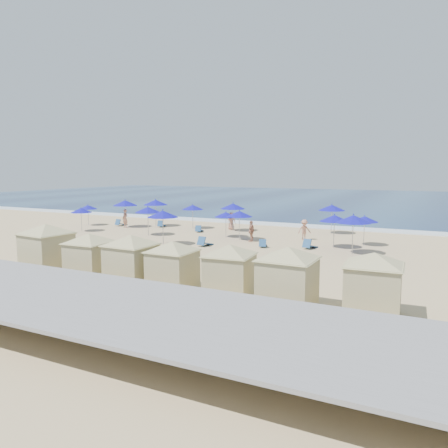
# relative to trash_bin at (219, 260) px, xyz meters

# --- Properties ---
(ground) EXTENTS (160.00, 160.00, 0.00)m
(ground) POSITION_rel_trash_bin_xyz_m (-4.30, 4.04, -0.36)
(ground) COLOR #CEB282
(ground) RESTS_ON ground
(ocean) EXTENTS (160.00, 80.00, 0.06)m
(ocean) POSITION_rel_trash_bin_xyz_m (-4.30, 59.04, -0.33)
(ocean) COLOR navy
(ocean) RESTS_ON ground
(surf_line) EXTENTS (160.00, 2.50, 0.08)m
(surf_line) POSITION_rel_trash_bin_xyz_m (-4.30, 19.54, -0.32)
(surf_line) COLOR white
(surf_line) RESTS_ON ground
(seawall) EXTENTS (160.00, 6.10, 1.22)m
(seawall) POSITION_rel_trash_bin_xyz_m (-4.30, -9.46, 0.29)
(seawall) COLOR gray
(seawall) RESTS_ON ground
(trash_bin) EXTENTS (0.74, 0.74, 0.72)m
(trash_bin) POSITION_rel_trash_bin_xyz_m (0.00, 0.00, 0.00)
(trash_bin) COLOR black
(trash_bin) RESTS_ON ground
(cabana_0) EXTENTS (4.65, 4.65, 2.93)m
(cabana_0) POSITION_rel_trash_bin_xyz_m (-7.62, -5.52, 1.32)
(cabana_0) COLOR tan
(cabana_0) RESTS_ON ground
(cabana_1) EXTENTS (4.15, 4.15, 2.60)m
(cabana_1) POSITION_rel_trash_bin_xyz_m (-4.47, -5.61, 1.13)
(cabana_1) COLOR tan
(cabana_1) RESTS_ON ground
(cabana_2) EXTENTS (4.33, 4.33, 2.72)m
(cabana_2) POSITION_rel_trash_bin_xyz_m (-1.86, -5.58, 1.19)
(cabana_2) COLOR tan
(cabana_2) RESTS_ON ground
(cabana_3) EXTENTS (4.08, 4.08, 2.56)m
(cabana_3) POSITION_rel_trash_bin_xyz_m (0.46, -5.51, 1.11)
(cabana_3) COLOR tan
(cabana_3) RESTS_ON ground
(cabana_4) EXTENTS (4.10, 4.10, 2.58)m
(cabana_4) POSITION_rel_trash_bin_xyz_m (3.23, -5.24, 1.12)
(cabana_4) COLOR tan
(cabana_4) RESTS_ON ground
(cabana_5) EXTENTS (4.46, 4.46, 2.80)m
(cabana_5) POSITION_rel_trash_bin_xyz_m (6.00, -5.64, 1.24)
(cabana_5) COLOR tan
(cabana_5) RESTS_ON ground
(cabana_6) EXTENTS (4.33, 4.33, 2.72)m
(cabana_6) POSITION_rel_trash_bin_xyz_m (9.17, -5.00, 1.20)
(cabana_6) COLOR tan
(cabana_6) RESTS_ON ground
(umbrella_0) EXTENTS (1.85, 1.85, 2.10)m
(umbrella_0) POSITION_rel_trash_bin_xyz_m (-20.17, 10.60, 1.46)
(umbrella_0) COLOR #A5A8AD
(umbrella_0) RESTS_ON ground
(umbrella_1) EXTENTS (1.92, 1.92, 2.19)m
(umbrella_1) POSITION_rel_trash_bin_xyz_m (-17.67, 7.15, 1.54)
(umbrella_1) COLOR #A5A8AD
(umbrella_1) RESTS_ON ground
(umbrella_2) EXTENTS (2.38, 2.38, 2.71)m
(umbrella_2) POSITION_rel_trash_bin_xyz_m (-15.92, 11.14, 1.99)
(umbrella_2) COLOR #A5A8AD
(umbrella_2) RESTS_ON ground
(umbrella_3) EXTENTS (2.20, 2.20, 2.51)m
(umbrella_3) POSITION_rel_trash_bin_xyz_m (-10.89, 7.94, 1.81)
(umbrella_3) COLOR #A5A8AD
(umbrella_3) RESTS_ON ground
(umbrella_4) EXTENTS (2.04, 2.04, 2.32)m
(umbrella_4) POSITION_rel_trash_bin_xyz_m (-9.67, 13.30, 1.65)
(umbrella_4) COLOR #A5A8AD
(umbrella_4) RESTS_ON ground
(umbrella_5) EXTENTS (1.90, 1.90, 2.16)m
(umbrella_5) POSITION_rel_trash_bin_xyz_m (-4.48, 9.90, 1.51)
(umbrella_5) COLOR #A5A8AD
(umbrella_5) RESTS_ON ground
(umbrella_6) EXTENTS (2.33, 2.33, 2.65)m
(umbrella_6) POSITION_rel_trash_bin_xyz_m (-7.01, 4.54, 1.94)
(umbrella_6) COLOR #A5A8AD
(umbrella_6) RESTS_ON ground
(umbrella_7) EXTENTS (2.29, 2.29, 2.61)m
(umbrella_7) POSITION_rel_trash_bin_xyz_m (-5.52, 13.43, 1.90)
(umbrella_7) COLOR #A5A8AD
(umbrella_7) RESTS_ON ground
(umbrella_8) EXTENTS (2.11, 2.11, 2.41)m
(umbrella_8) POSITION_rel_trash_bin_xyz_m (-2.90, 9.08, 1.73)
(umbrella_8) COLOR #A5A8AD
(umbrella_8) RESTS_ON ground
(umbrella_9) EXTENTS (2.30, 2.30, 2.62)m
(umbrella_9) POSITION_rel_trash_bin_xyz_m (2.81, 15.81, 1.91)
(umbrella_9) COLOR #A5A8AD
(umbrella_9) RESTS_ON ground
(umbrella_10) EXTENTS (2.16, 2.16, 2.46)m
(umbrella_10) POSITION_rel_trash_bin_xyz_m (4.57, 8.94, 1.77)
(umbrella_10) COLOR #A5A8AD
(umbrella_10) RESTS_ON ground
(umbrella_11) EXTENTS (2.37, 2.37, 2.69)m
(umbrella_11) POSITION_rel_trash_bin_xyz_m (6.18, 7.22, 1.97)
(umbrella_11) COLOR #A5A8AD
(umbrella_11) RESTS_ON ground
(umbrella_12) EXTENTS (1.98, 1.98, 2.25)m
(umbrella_12) POSITION_rel_trash_bin_xyz_m (6.32, 10.93, 1.59)
(umbrella_12) COLOR #A5A8AD
(umbrella_12) RESTS_ON ground
(umbrella_13) EXTENTS (2.38, 2.38, 2.71)m
(umbrella_13) POSITION_rel_trash_bin_xyz_m (-13.73, 13.03, 1.99)
(umbrella_13) COLOR #A5A8AD
(umbrella_13) RESTS_ON ground
(beach_chair_0) EXTENTS (0.65, 1.30, 0.69)m
(beach_chair_0) POSITION_rel_trash_bin_xyz_m (-17.10, 11.73, -0.12)
(beach_chair_0) COLOR navy
(beach_chair_0) RESTS_ON ground
(beach_chair_1) EXTENTS (0.91, 1.33, 0.67)m
(beach_chair_1) POSITION_rel_trash_bin_xyz_m (-12.92, 12.78, -0.13)
(beach_chair_1) COLOR navy
(beach_chair_1) RESTS_ON ground
(beach_chair_2) EXTENTS (0.81, 1.26, 0.64)m
(beach_chair_2) POSITION_rel_trash_bin_xyz_m (-7.93, 11.45, -0.14)
(beach_chair_2) COLOR navy
(beach_chair_2) RESTS_ON ground
(beach_chair_3) EXTENTS (0.73, 1.41, 0.75)m
(beach_chair_3) POSITION_rel_trash_bin_xyz_m (-4.05, 5.46, -0.10)
(beach_chair_3) COLOR navy
(beach_chair_3) RESTS_ON ground
(beach_chair_4) EXTENTS (0.81, 1.24, 0.63)m
(beach_chair_4) POSITION_rel_trash_bin_xyz_m (-0.03, 6.91, -0.14)
(beach_chair_4) COLOR navy
(beach_chair_4) RESTS_ON ground
(beach_chair_5) EXTENTS (0.87, 1.43, 0.73)m
(beach_chair_5) POSITION_rel_trash_bin_xyz_m (3.10, 7.86, -0.11)
(beach_chair_5) COLOR navy
(beach_chair_5) RESTS_ON ground
(beachgoer_0) EXTENTS (0.73, 0.56, 1.78)m
(beachgoer_0) POSITION_rel_trash_bin_xyz_m (-15.76, 10.87, 0.53)
(beachgoer_0) COLOR tan
(beachgoer_0) RESTS_ON ground
(beachgoer_1) EXTENTS (0.40, 0.96, 1.63)m
(beachgoer_1) POSITION_rel_trash_bin_xyz_m (-1.74, 8.80, 0.46)
(beachgoer_1) COLOR tan
(beachgoer_1) RESTS_ON ground
(beachgoer_2) EXTENTS (1.20, 1.14, 1.63)m
(beachgoer_2) POSITION_rel_trash_bin_xyz_m (1.70, 11.39, 0.45)
(beachgoer_2) COLOR tan
(beachgoer_2) RESTS_ON ground
(beachgoer_3) EXTENTS (0.93, 0.93, 1.63)m
(beachgoer_3) POSITION_rel_trash_bin_xyz_m (-6.03, 14.12, 0.46)
(beachgoer_3) COLOR tan
(beachgoer_3) RESTS_ON ground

